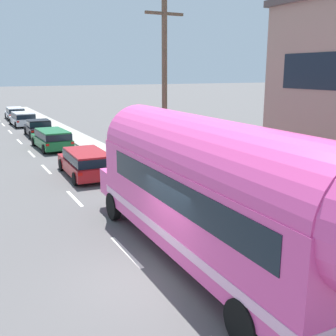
{
  "coord_description": "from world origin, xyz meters",
  "views": [
    {
      "loc": [
        -4.09,
        -8.78,
        5.29
      ],
      "look_at": [
        1.55,
        2.07,
        2.37
      ],
      "focal_mm": 43.36,
      "sensor_mm": 36.0,
      "label": 1
    }
  ],
  "objects": [
    {
      "name": "ground_plane",
      "position": [
        0.0,
        0.0,
        0.0
      ],
      "size": [
        300.0,
        300.0,
        0.0
      ],
      "primitive_type": "plane",
      "color": "#565454"
    },
    {
      "name": "lane_markings",
      "position": [
        2.41,
        13.12,
        0.0
      ],
      "size": [
        3.55,
        80.0,
        0.01
      ],
      "color": "silver",
      "rests_on": "ground"
    },
    {
      "name": "sidewalk_slab",
      "position": [
        4.36,
        10.0,
        0.07
      ],
      "size": [
        1.88,
        90.0,
        0.15
      ],
      "primitive_type": "cube",
      "color": "#9E9B93",
      "rests_on": "ground"
    },
    {
      "name": "utility_pole",
      "position": [
        4.24,
        7.57,
        4.42
      ],
      "size": [
        1.8,
        0.24,
        8.5
      ],
      "color": "brown",
      "rests_on": "ground"
    },
    {
      "name": "painted_bus",
      "position": [
        1.69,
        -0.3,
        2.3
      ],
      "size": [
        2.81,
        12.41,
        4.12
      ],
      "color": "#EA4C9E",
      "rests_on": "ground"
    },
    {
      "name": "car_lead",
      "position": [
        1.54,
        11.14,
        0.8
      ],
      "size": [
        2.14,
        4.81,
        1.37
      ],
      "color": "#A5191E",
      "rests_on": "ground"
    },
    {
      "name": "car_second",
      "position": [
        1.62,
        19.66,
        0.8
      ],
      "size": [
        2.12,
        4.84,
        1.37
      ],
      "color": "#196633",
      "rests_on": "ground"
    },
    {
      "name": "car_third",
      "position": [
        1.9,
        26.19,
        0.73
      ],
      "size": [
        2.05,
        4.32,
        1.37
      ],
      "color": "black",
      "rests_on": "ground"
    },
    {
      "name": "car_fourth",
      "position": [
        1.68,
        33.53,
        0.79
      ],
      "size": [
        2.14,
        4.86,
        1.37
      ],
      "color": "silver",
      "rests_on": "ground"
    },
    {
      "name": "car_fifth",
      "position": [
        1.76,
        39.76,
        0.79
      ],
      "size": [
        1.92,
        4.34,
        1.37
      ],
      "color": "white",
      "rests_on": "ground"
    }
  ]
}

